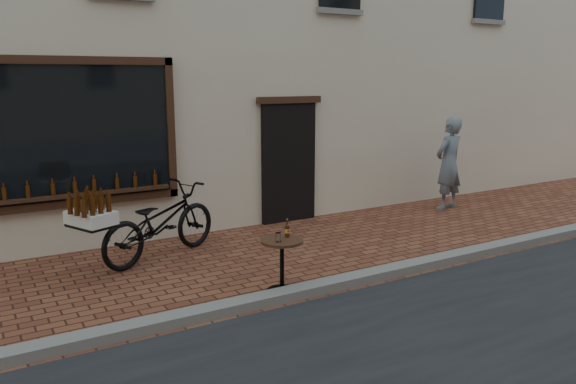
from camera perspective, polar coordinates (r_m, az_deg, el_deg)
ground at (r=6.87m, az=1.04°, el=-11.29°), size 90.00×90.00×0.00m
kerb at (r=7.01m, az=0.17°, el=-10.29°), size 90.00×0.25×0.12m
cargo_bicycle at (r=8.54m, az=-13.09°, el=-2.97°), size 2.49×1.60×1.18m
bistro_table at (r=7.06m, az=-0.60°, el=-6.38°), size 0.54×0.54×0.92m
pedestrian at (r=11.85m, az=16.01°, el=2.80°), size 0.75×0.56×1.88m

